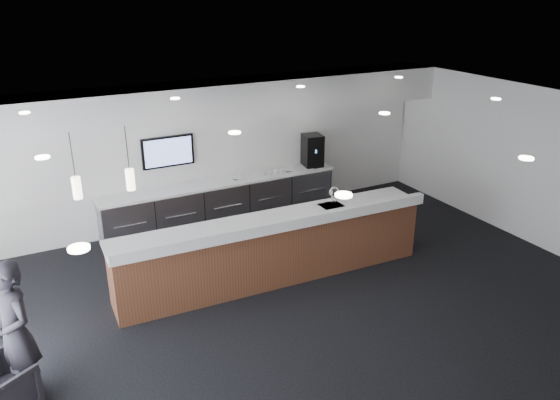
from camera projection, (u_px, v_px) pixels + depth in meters
ground at (310, 306)px, 8.62m from camera, size 10.00×10.00×0.00m
ceiling at (315, 120)px, 7.50m from camera, size 10.00×8.00×0.02m
back_wall at (214, 151)px, 11.35m from camera, size 10.00×0.02×3.00m
right_wall at (542, 170)px, 10.22m from camera, size 0.02×8.00×3.00m
soffit_bulkhead at (220, 100)px, 10.55m from camera, size 10.00×0.90×0.70m
alcove_panel at (214, 147)px, 11.29m from camera, size 9.80×0.06×1.40m
back_credenza at (222, 202)px, 11.43m from camera, size 5.06×0.66×0.95m
wall_tv at (168, 152)px, 10.78m from camera, size 1.05×0.08×0.62m
pendant_left at (132, 181)px, 7.40m from camera, size 0.12×0.12×0.30m
pendant_right at (78, 190)px, 7.10m from camera, size 0.12×0.12×0.30m
ceiling_can_lights at (315, 122)px, 7.51m from camera, size 7.00×5.00×0.02m
service_counter at (274, 248)px, 9.24m from camera, size 5.49×1.09×1.49m
coffee_machine at (312, 150)px, 12.10m from camera, size 0.47×0.56×0.70m
info_sign_left at (237, 175)px, 11.29m from camera, size 0.16×0.07×0.22m
info_sign_right at (289, 167)px, 11.77m from camera, size 0.17×0.05×0.22m
lounge_guest at (15, 333)px, 6.44m from camera, size 0.67×0.79×1.83m
cup_0 at (281, 171)px, 11.72m from camera, size 0.10×0.10×0.10m
cup_1 at (275, 172)px, 11.66m from camera, size 0.14×0.14×0.10m
cup_2 at (270, 173)px, 11.60m from camera, size 0.13×0.13×0.10m
cup_3 at (264, 174)px, 11.54m from camera, size 0.13×0.13×0.10m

